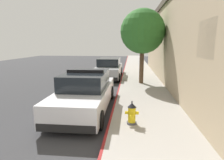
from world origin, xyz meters
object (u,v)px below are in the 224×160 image
object	(u,v)px
fire_hydrant	(132,113)
street_tree	(143,32)
parked_car_silver_ahead	(109,68)
police_cruiser	(85,93)

from	to	relation	value
fire_hydrant	street_tree	distance (m)	7.18
street_tree	parked_car_silver_ahead	bearing A→B (deg)	132.62
parked_car_silver_ahead	street_tree	world-z (taller)	street_tree
police_cruiser	parked_car_silver_ahead	size ratio (longest dim) A/B	1.00
parked_car_silver_ahead	fire_hydrant	xyz separation A→B (m)	(1.80, -9.17, -0.23)
parked_car_silver_ahead	street_tree	bearing A→B (deg)	-47.38
police_cruiser	fire_hydrant	distance (m)	2.44
police_cruiser	fire_hydrant	world-z (taller)	police_cruiser
police_cruiser	parked_car_silver_ahead	world-z (taller)	police_cruiser
fire_hydrant	street_tree	world-z (taller)	street_tree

